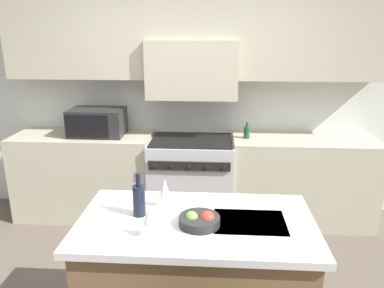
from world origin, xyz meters
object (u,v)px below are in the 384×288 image
at_px(range_stove, 191,180).
at_px(microwave, 97,122).
at_px(wine_glass_near, 149,216).
at_px(wine_bottle, 139,200).
at_px(oil_bottle_on_counter, 247,132).
at_px(wine_glass_far, 165,188).
at_px(fruit_bowl, 200,220).

bearing_deg(range_stove, microwave, 178.96).
height_order(microwave, wine_glass_near, microwave).
relative_size(wine_bottle, oil_bottle_on_counter, 1.61).
height_order(microwave, oil_bottle_on_counter, microwave).
bearing_deg(wine_bottle, wine_glass_far, 41.02).
distance_m(microwave, wine_bottle, 1.96).
xyz_separation_m(range_stove, fruit_bowl, (0.17, -1.86, 0.51)).
relative_size(wine_glass_near, fruit_bowl, 0.80).
bearing_deg(microwave, wine_bottle, -65.32).
height_order(microwave, fruit_bowl, microwave).
bearing_deg(wine_bottle, oil_bottle_on_counter, 65.97).
xyz_separation_m(range_stove, wine_glass_near, (-0.10, -2.02, 0.61)).
xyz_separation_m(microwave, oil_bottle_on_counter, (1.61, -0.01, -0.08)).
distance_m(wine_bottle, oil_bottle_on_counter, 1.94).
bearing_deg(wine_bottle, range_stove, 83.41).
relative_size(microwave, fruit_bowl, 2.36).
bearing_deg(oil_bottle_on_counter, fruit_bowl, -102.39).
bearing_deg(range_stove, fruit_bowl, -84.64).
distance_m(fruit_bowl, oil_bottle_on_counter, 1.91).
relative_size(range_stove, fruit_bowl, 3.77).
bearing_deg(wine_glass_near, wine_glass_far, 84.76).
xyz_separation_m(wine_glass_near, wine_glass_far, (0.03, 0.38, 0.00)).
bearing_deg(wine_glass_far, range_stove, 87.84).
relative_size(wine_bottle, wine_glass_near, 1.42).
height_order(range_stove, wine_glass_near, wine_glass_near).
distance_m(microwave, oil_bottle_on_counter, 1.61).
height_order(wine_bottle, wine_glass_near, wine_bottle).
xyz_separation_m(microwave, fruit_bowl, (1.20, -1.88, -0.12)).
distance_m(wine_bottle, wine_glass_far, 0.19).
bearing_deg(wine_glass_near, oil_bottle_on_counter, 71.37).
bearing_deg(oil_bottle_on_counter, range_stove, -179.39).
bearing_deg(microwave, range_stove, -1.04).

